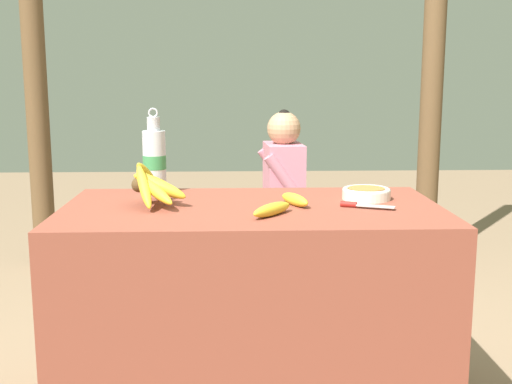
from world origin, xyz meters
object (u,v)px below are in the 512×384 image
loose_banana_front (272,209)px  seated_vendor (275,187)px  support_post_near (34,57)px  loose_banana_side (295,200)px  knife (359,205)px  wooden_bench (237,230)px  serving_bowl (366,193)px  water_bottle (154,160)px  banana_bunch_green (169,209)px  banana_bunch_ripe (152,184)px  support_post_far (433,57)px

loose_banana_front → seated_vendor: seated_vendor is taller
support_post_near → loose_banana_front: bearing=-56.5°
loose_banana_side → knife: loose_banana_side is taller
loose_banana_front → loose_banana_side: (0.09, 0.16, -0.00)m
wooden_bench → support_post_near: (-1.22, 0.40, 0.99)m
serving_bowl → water_bottle: bearing=168.7°
seated_vendor → loose_banana_side: bearing=85.3°
knife → seated_vendor: 1.47m
knife → seated_vendor: bearing=119.2°
seated_vendor → support_post_near: size_ratio=0.39×
banana_bunch_green → support_post_near: bearing=154.1°
banana_bunch_ripe → loose_banana_front: banana_bunch_ripe is taller
loose_banana_side → serving_bowl: bearing=20.8°
wooden_bench → support_post_near: support_post_near is taller
water_bottle → wooden_bench: bearing=74.7°
knife → wooden_bench: (-0.40, 1.49, -0.44)m
loose_banana_front → seated_vendor: size_ratio=0.17×
water_bottle → knife: 0.80m
loose_banana_side → support_post_near: support_post_near is taller
water_bottle → banana_bunch_green: (-0.07, 1.17, -0.43)m
serving_bowl → support_post_near: 2.47m
knife → seated_vendor: (-0.19, 1.45, -0.19)m
serving_bowl → loose_banana_side: size_ratio=1.02×
loose_banana_side → water_bottle: bearing=153.2°
banana_bunch_ripe → water_bottle: 0.25m
banana_bunch_ripe → loose_banana_side: (0.49, -0.02, -0.05)m
loose_banana_front → banana_bunch_green: loose_banana_front is taller
water_bottle → banana_bunch_green: bearing=93.4°
knife → support_post_far: support_post_far is taller
banana_bunch_ripe → serving_bowl: banana_bunch_ripe is taller
knife → banana_bunch_green: knife is taller
loose_banana_front → support_post_far: size_ratio=0.07×
loose_banana_front → support_post_near: bearing=123.5°
seated_vendor → banana_bunch_green: seated_vendor is taller
banana_bunch_green → banana_bunch_ripe: bearing=-86.4°
loose_banana_front → water_bottle: bearing=135.0°
loose_banana_front → support_post_far: (1.12, 2.00, 0.54)m
serving_bowl → loose_banana_front: (-0.36, -0.27, -0.00)m
water_bottle → wooden_bench: water_bottle is taller
loose_banana_side → support_post_far: (1.03, 1.83, 0.54)m
loose_banana_side → support_post_far: support_post_far is taller
loose_banana_side → support_post_near: 2.38m
serving_bowl → knife: bearing=-109.9°
water_bottle → support_post_near: bearing=119.8°
water_bottle → knife: bearing=-23.2°
water_bottle → seated_vendor: size_ratio=0.32×
support_post_near → knife: bearing=-49.2°
knife → banana_bunch_ripe: bearing=-164.0°
water_bottle → loose_banana_front: water_bottle is taller
knife → banana_bunch_green: 1.71m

